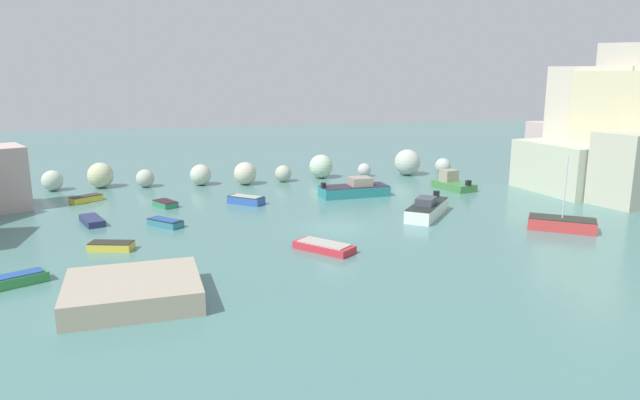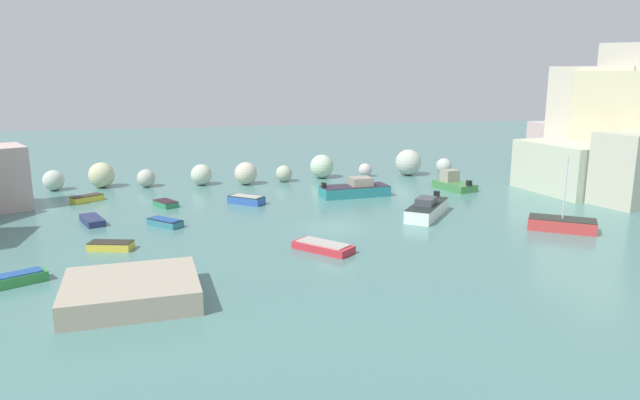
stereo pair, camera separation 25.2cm
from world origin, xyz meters
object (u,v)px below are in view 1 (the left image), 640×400
Objects in this scene: moored_boat_6 at (92,221)px; moored_boat_10 at (427,209)px; moored_boat_8 at (17,280)px; moored_boat_11 at (324,247)px; moored_boat_9 at (246,200)px; moored_boat_5 at (562,224)px; moored_boat_1 at (453,183)px; moored_boat_7 at (111,246)px; stone_dock at (133,291)px; moored_boat_4 at (165,204)px; moored_boat_2 at (165,223)px; moored_boat_3 at (86,199)px; moored_boat_0 at (355,189)px.

moored_boat_6 is 0.56× the size of moored_boat_10.
moored_boat_8 is 0.53× the size of moored_boat_10.
moored_boat_6 is 18.34m from moored_boat_11.
moored_boat_9 is 15.21m from moored_boat_10.
moored_boat_5 is 1.57× the size of moored_boat_6.
moored_boat_11 is (-17.57, -0.79, -0.19)m from moored_boat_5.
moored_boat_7 is (-29.65, -12.82, -0.30)m from moored_boat_1.
stone_dock is 20.80m from moored_boat_4.
stone_dock reaches higher than moored_boat_11.
moored_boat_9 reaches higher than moored_boat_4.
moored_boat_3 reaches higher than moored_boat_2.
moored_boat_10 reaches higher than moored_boat_3.
moored_boat_7 is (2.07, -7.14, 0.02)m from moored_boat_6.
stone_dock is 9.39m from moored_boat_7.
moored_boat_7 is 23.17m from moored_boat_10.
moored_boat_10 is 1.51× the size of moored_boat_11.
moored_boat_0 is at bearing -171.99° from moored_boat_8.
moored_boat_11 is (15.08, -10.43, 0.02)m from moored_boat_6.
moored_boat_5 is at bearing 11.55° from moored_boat_7.
moored_boat_9 reaches higher than moored_boat_11.
moored_boat_3 is at bearing -178.98° from moored_boat_11.
moored_boat_6 is at bearing -59.93° from moored_boat_10.
moored_boat_1 is 1.64× the size of moored_boat_3.
moored_boat_5 reaches higher than moored_boat_2.
moored_boat_7 reaches higher than moored_boat_6.
moored_boat_0 is 9.11m from moored_boat_10.
stone_dock is 27.58m from moored_boat_0.
moored_boat_4 is at bearing 8.64° from moored_boat_5.
moored_boat_0 is 2.50× the size of moored_boat_4.
moored_boat_2 is 0.99× the size of moored_boat_3.
moored_boat_2 is at bearing 89.99° from moored_boat_1.
moored_boat_0 is at bearing 45.20° from moored_boat_9.
moored_boat_11 is (17.19, 2.03, -0.04)m from moored_boat_8.
moored_boat_1 is at bearing 38.47° from stone_dock.
moored_boat_6 is at bearing -116.39° from moored_boat_3.
moored_boat_3 is 28.96m from moored_boat_10.
moored_boat_1 is at bearing -41.18° from moored_boat_3.
moored_boat_4 is at bearing -141.22° from moored_boat_8.
moored_boat_5 reaches higher than moored_boat_6.
moored_boat_11 is at bearing -117.96° from moored_boat_0.
moored_boat_3 is 0.88× the size of moored_boat_8.
moored_boat_11 is at bearing 2.02° from moored_boat_7.
moored_boat_11 reaches higher than moored_boat_4.
moored_boat_2 is 19.78m from moored_boat_10.
moored_boat_2 is 0.86× the size of moored_boat_9.
moored_boat_1 is 26.60m from moored_boat_4.
moored_boat_1 is (27.68, 22.00, -0.02)m from stone_dock.
moored_boat_1 is 1.43× the size of moored_boat_9.
moored_boat_10 is (19.70, -1.66, 0.31)m from moored_boat_2.
moored_boat_10 reaches higher than moored_boat_9.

